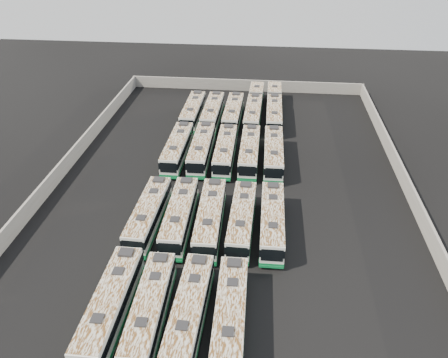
{
  "coord_description": "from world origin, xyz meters",
  "views": [
    {
      "loc": [
        4.32,
        -46.28,
        30.39
      ],
      "look_at": [
        -0.52,
        0.13,
        1.6
      ],
      "focal_mm": 35.0,
      "sensor_mm": 36.0,
      "label": 1
    }
  ],
  "objects_px": {
    "bus_midback_right": "(249,152)",
    "bus_back_right": "(254,107)",
    "bus_back_far_left": "(193,111)",
    "bus_back_center": "(233,113)",
    "bus_front_center": "(189,312)",
    "bus_midback_far_left": "(177,148)",
    "bus_midfront_far_right": "(272,221)",
    "bus_midback_far_right": "(273,153)",
    "bus_midfront_center": "(210,218)",
    "bus_midfront_far_left": "(149,214)",
    "bus_midfront_right": "(242,220)",
    "bus_midback_center": "(225,151)",
    "bus_front_right": "(230,318)",
    "bus_back_left": "(213,112)",
    "bus_back_far_right": "(274,107)",
    "bus_midfront_left": "(180,216)",
    "bus_front_far_left": "(111,306)",
    "bus_front_left": "(150,310)",
    "bus_midback_left": "(201,149)"
  },
  "relations": [
    {
      "from": "bus_front_right",
      "to": "bus_midfront_left",
      "type": "relative_size",
      "value": 1.0
    },
    {
      "from": "bus_front_center",
      "to": "bus_midfront_far_right",
      "type": "bearing_deg",
      "value": 64.45
    },
    {
      "from": "bus_midfront_far_left",
      "to": "bus_midback_far_right",
      "type": "bearing_deg",
      "value": 50.15
    },
    {
      "from": "bus_midback_center",
      "to": "bus_midback_right",
      "type": "height_order",
      "value": "bus_midback_right"
    },
    {
      "from": "bus_midback_far_left",
      "to": "bus_back_center",
      "type": "height_order",
      "value": "bus_back_center"
    },
    {
      "from": "bus_back_right",
      "to": "bus_midback_left",
      "type": "bearing_deg",
      "value": -111.34
    },
    {
      "from": "bus_midfront_far_left",
      "to": "bus_midfront_right",
      "type": "xyz_separation_m",
      "value": [
        10.34,
        0.11,
        -0.02
      ]
    },
    {
      "from": "bus_midback_right",
      "to": "bus_back_right",
      "type": "xyz_separation_m",
      "value": [
        -0.06,
        16.29,
        -0.03
      ]
    },
    {
      "from": "bus_back_left",
      "to": "bus_back_far_right",
      "type": "height_order",
      "value": "bus_back_left"
    },
    {
      "from": "bus_front_right",
      "to": "bus_back_far_right",
      "type": "bearing_deg",
      "value": 84.6
    },
    {
      "from": "bus_midfront_far_right",
      "to": "bus_midback_right",
      "type": "xyz_separation_m",
      "value": [
        -3.31,
        15.73,
        0.01
      ]
    },
    {
      "from": "bus_midback_right",
      "to": "bus_midfront_center",
      "type": "bearing_deg",
      "value": -102.15
    },
    {
      "from": "bus_front_center",
      "to": "bus_midfront_far_right",
      "type": "distance_m",
      "value": 14.98
    },
    {
      "from": "bus_midback_center",
      "to": "bus_back_left",
      "type": "bearing_deg",
      "value": 104.39
    },
    {
      "from": "bus_front_right",
      "to": "bus_back_far_left",
      "type": "distance_m",
      "value": 43.77
    },
    {
      "from": "bus_midback_far_left",
      "to": "bus_back_far_left",
      "type": "relative_size",
      "value": 1.01
    },
    {
      "from": "bus_front_center",
      "to": "bus_midback_far_left",
      "type": "height_order",
      "value": "bus_midback_far_left"
    },
    {
      "from": "bus_midfront_far_left",
      "to": "bus_midback_right",
      "type": "distance_m",
      "value": 18.93
    },
    {
      "from": "bus_back_left",
      "to": "bus_back_far_right",
      "type": "xyz_separation_m",
      "value": [
        10.18,
        3.38,
        -0.04
      ]
    },
    {
      "from": "bus_front_center",
      "to": "bus_back_far_right",
      "type": "bearing_deg",
      "value": 82.91
    },
    {
      "from": "bus_back_left",
      "to": "bus_back_center",
      "type": "bearing_deg",
      "value": 0.57
    },
    {
      "from": "bus_front_left",
      "to": "bus_midfront_far_right",
      "type": "relative_size",
      "value": 0.99
    },
    {
      "from": "bus_front_right",
      "to": "bus_midback_far_left",
      "type": "xyz_separation_m",
      "value": [
        -10.17,
        29.13,
        0.02
      ]
    },
    {
      "from": "bus_front_far_left",
      "to": "bus_midback_right",
      "type": "bearing_deg",
      "value": 70.58
    },
    {
      "from": "bus_midback_far_right",
      "to": "bus_midfront_far_right",
      "type": "bearing_deg",
      "value": -90.65
    },
    {
      "from": "bus_front_far_left",
      "to": "bus_midfront_far_left",
      "type": "bearing_deg",
      "value": 90.3
    },
    {
      "from": "bus_midback_center",
      "to": "bus_midback_far_right",
      "type": "height_order",
      "value": "bus_midback_far_right"
    },
    {
      "from": "bus_back_far_left",
      "to": "bus_back_center",
      "type": "bearing_deg",
      "value": -0.66
    },
    {
      "from": "bus_front_far_left",
      "to": "bus_back_far_right",
      "type": "distance_m",
      "value": 47.61
    },
    {
      "from": "bus_front_right",
      "to": "bus_back_far_right",
      "type": "xyz_separation_m",
      "value": [
        3.33,
        45.82,
        -0.02
      ]
    },
    {
      "from": "bus_midfront_far_left",
      "to": "bus_midback_center",
      "type": "bearing_deg",
      "value": 67.4
    },
    {
      "from": "bus_front_far_left",
      "to": "bus_back_center",
      "type": "relative_size",
      "value": 1.0
    },
    {
      "from": "bus_midfront_left",
      "to": "bus_back_far_left",
      "type": "xyz_separation_m",
      "value": [
        -3.35,
        29.09,
        0.0
      ]
    },
    {
      "from": "bus_midback_far_right",
      "to": "bus_back_far_right",
      "type": "xyz_separation_m",
      "value": [
        -0.01,
        16.68,
        -0.04
      ]
    },
    {
      "from": "bus_front_center",
      "to": "bus_midfront_far_right",
      "type": "relative_size",
      "value": 1.0
    },
    {
      "from": "bus_front_left",
      "to": "bus_midback_far_right",
      "type": "bearing_deg",
      "value": 69.27
    },
    {
      "from": "bus_front_far_left",
      "to": "bus_back_right",
      "type": "bearing_deg",
      "value": 77.33
    },
    {
      "from": "bus_midback_far_left",
      "to": "bus_midback_far_right",
      "type": "bearing_deg",
      "value": 0.38
    },
    {
      "from": "bus_back_right",
      "to": "bus_back_far_right",
      "type": "height_order",
      "value": "bus_back_far_right"
    },
    {
      "from": "bus_front_right",
      "to": "bus_midfront_center",
      "type": "relative_size",
      "value": 0.98
    },
    {
      "from": "bus_midfront_center",
      "to": "bus_midfront_right",
      "type": "xyz_separation_m",
      "value": [
        3.46,
        0.17,
        -0.06
      ]
    },
    {
      "from": "bus_front_center",
      "to": "bus_midback_center",
      "type": "height_order",
      "value": "bus_midback_center"
    },
    {
      "from": "bus_back_left",
      "to": "bus_back_center",
      "type": "xyz_separation_m",
      "value": [
        3.44,
        0.0,
        0.0
      ]
    },
    {
      "from": "bus_midfront_center",
      "to": "bus_back_far_right",
      "type": "xyz_separation_m",
      "value": [
        6.75,
        32.46,
        -0.04
      ]
    },
    {
      "from": "bus_front_center",
      "to": "bus_midback_far_left",
      "type": "bearing_deg",
      "value": 104.42
    },
    {
      "from": "bus_midfront_left",
      "to": "bus_midback_right",
      "type": "height_order",
      "value": "bus_midfront_left"
    },
    {
      "from": "bus_front_right",
      "to": "bus_midfront_left",
      "type": "bearing_deg",
      "value": 115.6
    },
    {
      "from": "bus_midfront_far_right",
      "to": "bus_midback_right",
      "type": "bearing_deg",
      "value": 101.53
    },
    {
      "from": "bus_midback_right",
      "to": "bus_back_far_left",
      "type": "height_order",
      "value": "bus_back_far_left"
    },
    {
      "from": "bus_front_far_left",
      "to": "bus_midfront_right",
      "type": "relative_size",
      "value": 1.04
    }
  ]
}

